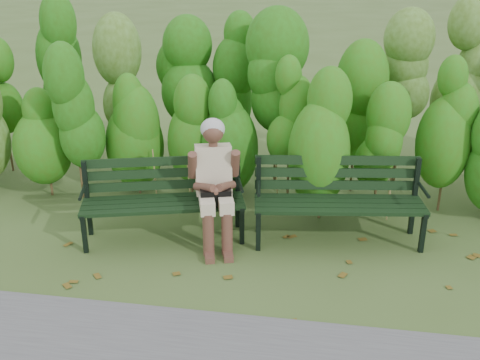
# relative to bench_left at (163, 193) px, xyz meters

# --- Properties ---
(ground) EXTENTS (80.00, 80.00, 0.00)m
(ground) POSITION_rel_bench_left_xyz_m (0.86, -0.42, -0.51)
(ground) COLOR #374C1F
(hedge_band) EXTENTS (11.04, 1.67, 2.42)m
(hedge_band) POSITION_rel_bench_left_xyz_m (0.86, 1.44, 0.75)
(hedge_band) COLOR #47381E
(hedge_band) RESTS_ON ground
(leaf_litter) EXTENTS (4.84, 2.22, 0.01)m
(leaf_litter) POSITION_rel_bench_left_xyz_m (0.51, -0.62, -0.51)
(leaf_litter) COLOR #574515
(leaf_litter) RESTS_ON ground
(bench_left) EXTENTS (1.83, 1.03, 0.87)m
(bench_left) POSITION_rel_bench_left_xyz_m (0.00, 0.00, 0.00)
(bench_left) COLOR black
(bench_left) RESTS_ON ground
(bench_right) EXTENTS (1.87, 0.83, 0.90)m
(bench_right) POSITION_rel_bench_left_xyz_m (1.88, 0.25, 0.02)
(bench_right) COLOR black
(bench_right) RESTS_ON ground
(seated_woman) EXTENTS (0.59, 0.86, 1.35)m
(seated_woman) POSITION_rel_bench_left_xyz_m (0.58, -0.02, 0.24)
(seated_woman) COLOR #C2B292
(seated_woman) RESTS_ON ground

